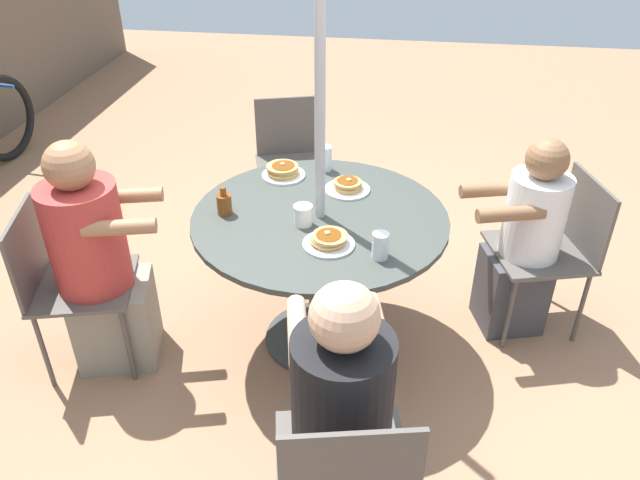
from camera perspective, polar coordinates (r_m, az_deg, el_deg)
ground_plane at (r=3.40m, az=0.00°, el=-8.93°), size 12.00×12.00×0.00m
patio_table at (r=3.02m, az=0.00°, el=-0.14°), size 1.22×1.22×0.77m
umbrella_pole at (r=2.78m, az=0.00°, el=8.55°), size 0.05×0.05×2.24m
patio_chair_north at (r=3.21m, az=-22.38°, el=-3.18°), size 0.56×0.56×0.86m
diner_north at (r=3.14m, az=-19.55°, el=-2.40°), size 0.46×0.56×1.20m
patio_chair_east at (r=2.19m, az=2.34°, el=-20.48°), size 0.54×0.54×0.86m
diner_east at (r=2.28m, az=1.90°, el=-16.58°), size 0.57×0.43×1.16m
patio_chair_south at (r=3.44m, az=20.74°, el=-0.27°), size 0.57×0.57×0.86m
diner_south at (r=3.36m, az=18.15°, el=-0.40°), size 0.42×0.54×1.09m
patio_chair_west at (r=4.15m, az=-2.65°, el=7.69°), size 0.57×0.57×0.86m
pancake_plate_a at (r=3.15m, az=2.54°, el=4.92°), size 0.23×0.23×0.07m
pancake_plate_b at (r=2.71m, az=0.78°, el=-0.05°), size 0.23×0.23×0.06m
pancake_plate_c at (r=3.29m, az=-3.39°, el=6.29°), size 0.23×0.23×0.07m
syrup_bottle at (r=2.97m, az=-8.74°, el=3.33°), size 0.09×0.07×0.14m
coffee_cup at (r=2.85m, az=-1.56°, el=2.29°), size 0.09×0.09×0.10m
drinking_glass_a at (r=3.34m, az=0.51°, el=7.48°), size 0.07×0.07×0.14m
drinking_glass_b at (r=2.63m, az=5.54°, el=-0.52°), size 0.07×0.07×0.12m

